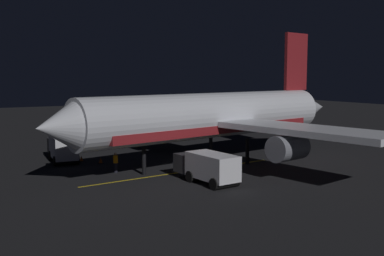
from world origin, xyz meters
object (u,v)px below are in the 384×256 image
(ground_crew_worker, at_px, (116,162))
(baggage_truck, at_px, (62,148))
(airliner, at_px, (215,117))
(catering_truck, at_px, (207,167))
(traffic_cone_near_left, at_px, (101,161))
(traffic_cone_under_wing, at_px, (81,159))
(traffic_cone_near_right, at_px, (68,157))

(ground_crew_worker, bearing_deg, baggage_truck, 19.28)
(airliner, relative_size, baggage_truck, 5.42)
(catering_truck, xyz_separation_m, ground_crew_worker, (7.04, 4.96, -0.35))
(traffic_cone_near_left, height_order, traffic_cone_under_wing, same)
(traffic_cone_near_left, bearing_deg, airliner, -117.55)
(airliner, xyz_separation_m, baggage_truck, (7.93, 12.55, -3.11))
(ground_crew_worker, height_order, traffic_cone_near_right, ground_crew_worker)
(baggage_truck, bearing_deg, traffic_cone_under_wing, -120.48)
(airliner, distance_m, catering_truck, 8.93)
(airliner, xyz_separation_m, traffic_cone_near_right, (8.45, 11.89, -4.15))
(airliner, relative_size, traffic_cone_near_left, 63.90)
(catering_truck, relative_size, traffic_cone_under_wing, 11.61)
(traffic_cone_near_left, xyz_separation_m, traffic_cone_under_wing, (1.96, 1.31, 0.00))
(baggage_truck, height_order, traffic_cone_under_wing, baggage_truck)
(baggage_truck, relative_size, catering_truck, 1.02)
(catering_truck, bearing_deg, traffic_cone_near_left, 21.92)
(traffic_cone_under_wing, bearing_deg, airliner, -122.53)
(baggage_truck, xyz_separation_m, ground_crew_worker, (-7.64, -2.67, -0.41))
(catering_truck, bearing_deg, traffic_cone_under_wing, 23.77)
(airliner, height_order, traffic_cone_near_right, airliner)
(airliner, bearing_deg, traffic_cone_near_left, 62.45)
(catering_truck, relative_size, ground_crew_worker, 3.67)
(catering_truck, distance_m, traffic_cone_near_left, 12.75)
(traffic_cone_near_right, bearing_deg, airliner, -125.40)
(baggage_truck, relative_size, traffic_cone_near_right, 11.80)
(baggage_truck, distance_m, traffic_cone_under_wing, 2.11)
(ground_crew_worker, relative_size, traffic_cone_under_wing, 3.16)
(airliner, height_order, traffic_cone_near_left, airliner)
(airliner, height_order, traffic_cone_under_wing, airliner)
(traffic_cone_near_left, height_order, traffic_cone_near_right, same)
(traffic_cone_near_left, relative_size, traffic_cone_near_right, 1.00)
(ground_crew_worker, relative_size, traffic_cone_near_right, 3.16)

